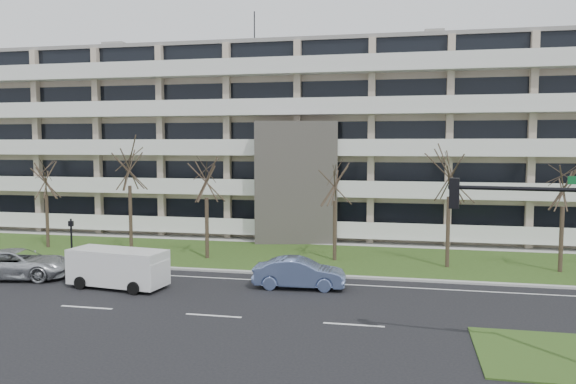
% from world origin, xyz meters
% --- Properties ---
extents(ground, '(160.00, 160.00, 0.00)m').
position_xyz_m(ground, '(0.00, 0.00, 0.00)').
color(ground, black).
rests_on(ground, ground).
extents(grass_verge, '(90.00, 10.00, 0.06)m').
position_xyz_m(grass_verge, '(0.00, 13.00, 0.03)').
color(grass_verge, '#2A4316').
rests_on(grass_verge, ground).
extents(curb, '(90.00, 0.35, 0.12)m').
position_xyz_m(curb, '(0.00, 8.00, 0.06)').
color(curb, '#B2B2AD').
rests_on(curb, ground).
extents(sidewalk, '(90.00, 2.00, 0.08)m').
position_xyz_m(sidewalk, '(0.00, 18.50, 0.04)').
color(sidewalk, '#B2B2AD').
rests_on(sidewalk, ground).
extents(lane_edge_line, '(90.00, 0.12, 0.01)m').
position_xyz_m(lane_edge_line, '(0.00, 6.50, 0.01)').
color(lane_edge_line, white).
rests_on(lane_edge_line, ground).
extents(apartment_building, '(60.50, 15.10, 18.75)m').
position_xyz_m(apartment_building, '(-0.01, 25.32, 7.61)').
color(apartment_building, tan).
rests_on(apartment_building, ground).
extents(silver_pickup, '(6.12, 3.66, 1.59)m').
position_xyz_m(silver_pickup, '(-12.70, 4.27, 0.80)').
color(silver_pickup, silver).
rests_on(silver_pickup, ground).
extents(blue_sedan, '(4.77, 1.92, 1.54)m').
position_xyz_m(blue_sedan, '(2.74, 5.35, 0.77)').
color(blue_sedan, '#697FB6').
rests_on(blue_sedan, ground).
extents(white_van, '(5.26, 2.60, 1.96)m').
position_xyz_m(white_van, '(-6.31, 3.54, 1.17)').
color(white_van, white).
rests_on(white_van, ground).
extents(traffic_signal, '(5.44, 0.99, 6.33)m').
position_xyz_m(traffic_signal, '(12.83, -3.34, 4.10)').
color(traffic_signal, black).
rests_on(traffic_signal, ground).
extents(pedestrian_signal, '(0.31, 0.27, 2.90)m').
position_xyz_m(pedestrian_signal, '(-11.49, 7.43, 1.85)').
color(pedestrian_signal, black).
rests_on(pedestrian_signal, ground).
extents(tree_1, '(3.37, 3.37, 6.74)m').
position_xyz_m(tree_1, '(-16.74, 12.65, 5.23)').
color(tree_1, '#382B21').
rests_on(tree_1, ground).
extents(tree_2, '(4.04, 4.04, 8.08)m').
position_xyz_m(tree_2, '(-10.26, 12.48, 6.29)').
color(tree_2, '#382B21').
rests_on(tree_2, ground).
extents(tree_3, '(3.52, 3.52, 7.04)m').
position_xyz_m(tree_3, '(-4.39, 11.35, 5.47)').
color(tree_3, '#382B21').
rests_on(tree_3, ground).
extents(tree_4, '(3.39, 3.39, 6.78)m').
position_xyz_m(tree_4, '(3.70, 12.35, 5.27)').
color(tree_4, '#382B21').
rests_on(tree_4, ground).
extents(tree_5, '(3.79, 3.79, 7.58)m').
position_xyz_m(tree_5, '(10.49, 11.73, 5.89)').
color(tree_5, '#382B21').
rests_on(tree_5, ground).
extents(tree_6, '(3.40, 3.40, 6.80)m').
position_xyz_m(tree_6, '(16.72, 11.70, 5.28)').
color(tree_6, '#382B21').
rests_on(tree_6, ground).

